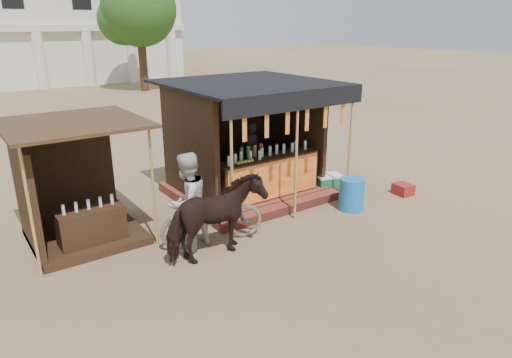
{
  "coord_description": "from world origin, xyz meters",
  "views": [
    {
      "loc": [
        -4.99,
        -5.43,
        4.08
      ],
      "look_at": [
        0.0,
        1.6,
        1.1
      ],
      "focal_mm": 32.0,
      "sensor_mm": 36.0,
      "label": 1
    }
  ],
  "objects": [
    {
      "name": "cooler",
      "position": [
        2.75,
        2.33,
        0.23
      ],
      "size": [
        0.73,
        0.59,
        0.46
      ],
      "color": "#17693B",
      "rests_on": "ground"
    },
    {
      "name": "cow",
      "position": [
        -1.27,
        1.04,
        0.76
      ],
      "size": [
        1.84,
        0.91,
        1.52
      ],
      "primitive_type": "imported",
      "rotation": [
        0.0,
        0.0,
        1.62
      ],
      "color": "black",
      "rests_on": "ground"
    },
    {
      "name": "blue_barrel",
      "position": [
        2.38,
        1.19,
        0.37
      ],
      "size": [
        0.72,
        0.72,
        0.74
      ],
      "primitive_type": "cylinder",
      "rotation": [
        0.0,
        0.0,
        -0.32
      ],
      "color": "#186FBB",
      "rests_on": "ground"
    },
    {
      "name": "secondary_stall",
      "position": [
        -3.17,
        3.24,
        0.85
      ],
      "size": [
        2.4,
        2.4,
        2.38
      ],
      "color": "#331F12",
      "rests_on": "ground"
    },
    {
      "name": "ground",
      "position": [
        0.0,
        0.0,
        0.0
      ],
      "size": [
        120.0,
        120.0,
        0.0
      ],
      "primitive_type": "plane",
      "color": "#846B4C",
      "rests_on": "ground"
    },
    {
      "name": "motorbike",
      "position": [
        -1.03,
        1.6,
        0.54
      ],
      "size": [
        2.14,
        1.11,
        1.07
      ],
      "primitive_type": "imported",
      "rotation": [
        0.0,
        0.0,
        1.37
      ],
      "color": "#94959C",
      "rests_on": "ground"
    },
    {
      "name": "tree",
      "position": [
        5.81,
        22.14,
        4.63
      ],
      "size": [
        4.5,
        4.4,
        7.0
      ],
      "color": "#382314",
      "rests_on": "ground"
    },
    {
      "name": "bystander",
      "position": [
        -1.52,
        1.65,
        0.94
      ],
      "size": [
        1.11,
        1.0,
        1.88
      ],
      "primitive_type": "imported",
      "rotation": [
        0.0,
        0.0,
        3.53
      ],
      "color": "#BBBAB5",
      "rests_on": "ground"
    },
    {
      "name": "main_stall",
      "position": [
        1.01,
        3.36,
        1.02
      ],
      "size": [
        3.6,
        3.61,
        2.78
      ],
      "color": "brown",
      "rests_on": "ground"
    },
    {
      "name": "red_crate",
      "position": [
        4.15,
        1.12,
        0.13
      ],
      "size": [
        0.43,
        0.48,
        0.26
      ],
      "primitive_type": "cube",
      "rotation": [
        0.0,
        0.0,
        -0.11
      ],
      "color": "maroon",
      "rests_on": "ground"
    }
  ]
}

